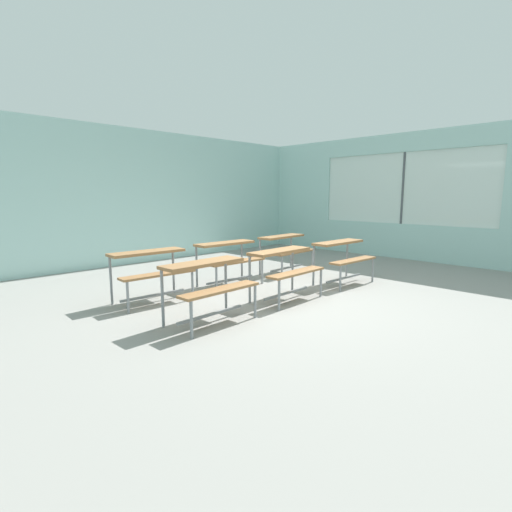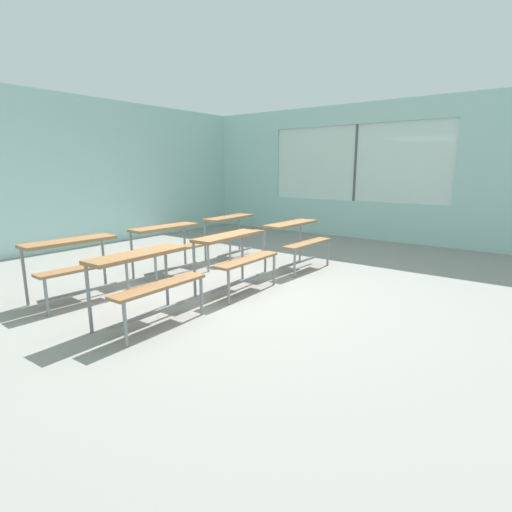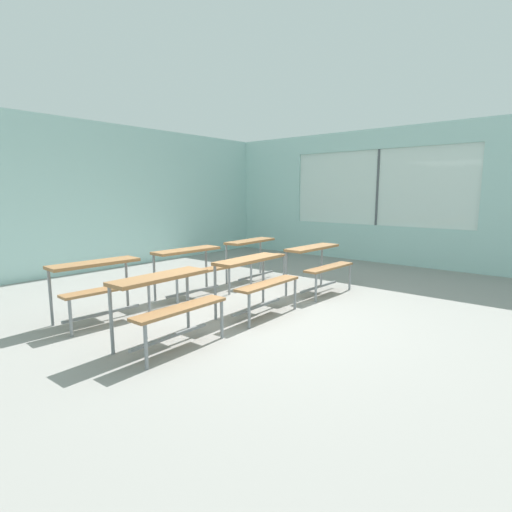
{
  "view_description": "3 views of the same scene",
  "coord_description": "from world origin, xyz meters",
  "px_view_note": "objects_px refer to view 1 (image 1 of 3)",
  "views": [
    {
      "loc": [
        -4.14,
        -3.64,
        1.55
      ],
      "look_at": [
        0.13,
        0.64,
        0.58
      ],
      "focal_mm": 26.95,
      "sensor_mm": 36.0,
      "label": 1
    },
    {
      "loc": [
        -3.8,
        -3.3,
        1.6
      ],
      "look_at": [
        0.42,
        -0.11,
        0.43
      ],
      "focal_mm": 28.0,
      "sensor_mm": 36.0,
      "label": 2
    },
    {
      "loc": [
        -3.8,
        -3.3,
        1.6
      ],
      "look_at": [
        0.5,
        0.32,
        0.7
      ],
      "focal_mm": 28.0,
      "sensor_mm": 36.0,
      "label": 3
    }
  ],
  "objects_px": {
    "desk_bench_r0c2": "(343,252)",
    "desk_bench_r1c0": "(151,264)",
    "desk_bench_r0c1": "(285,262)",
    "desk_bench_r0c0": "(209,277)",
    "desk_bench_r1c2": "(286,245)",
    "desk_bench_r1c1": "(229,253)"
  },
  "relations": [
    {
      "from": "desk_bench_r0c1",
      "to": "desk_bench_r1c0",
      "type": "height_order",
      "value": "same"
    },
    {
      "from": "desk_bench_r1c1",
      "to": "desk_bench_r0c2",
      "type": "bearing_deg",
      "value": -38.98
    },
    {
      "from": "desk_bench_r0c0",
      "to": "desk_bench_r1c1",
      "type": "distance_m",
      "value": 1.94
    },
    {
      "from": "desk_bench_r0c2",
      "to": "desk_bench_r1c2",
      "type": "relative_size",
      "value": 0.99
    },
    {
      "from": "desk_bench_r0c0",
      "to": "desk_bench_r1c0",
      "type": "height_order",
      "value": "same"
    },
    {
      "from": "desk_bench_r0c1",
      "to": "desk_bench_r0c2",
      "type": "bearing_deg",
      "value": -3.11
    },
    {
      "from": "desk_bench_r0c0",
      "to": "desk_bench_r0c1",
      "type": "bearing_deg",
      "value": -1.06
    },
    {
      "from": "desk_bench_r0c2",
      "to": "desk_bench_r1c0",
      "type": "relative_size",
      "value": 0.99
    },
    {
      "from": "desk_bench_r0c1",
      "to": "desk_bench_r1c1",
      "type": "xyz_separation_m",
      "value": [
        0.01,
        1.28,
        0.0
      ]
    },
    {
      "from": "desk_bench_r1c2",
      "to": "desk_bench_r0c0",
      "type": "bearing_deg",
      "value": -158.87
    },
    {
      "from": "desk_bench_r0c2",
      "to": "desk_bench_r1c0",
      "type": "xyz_separation_m",
      "value": [
        -2.98,
        1.32,
        0.0
      ]
    },
    {
      "from": "desk_bench_r0c0",
      "to": "desk_bench_r0c2",
      "type": "distance_m",
      "value": 2.95
    },
    {
      "from": "desk_bench_r1c0",
      "to": "desk_bench_r1c1",
      "type": "distance_m",
      "value": 1.48
    },
    {
      "from": "desk_bench_r0c2",
      "to": "desk_bench_r0c1",
      "type": "bearing_deg",
      "value": -179.29
    },
    {
      "from": "desk_bench_r0c2",
      "to": "desk_bench_r1c0",
      "type": "height_order",
      "value": "same"
    },
    {
      "from": "desk_bench_r0c2",
      "to": "desk_bench_r1c0",
      "type": "distance_m",
      "value": 3.26
    },
    {
      "from": "desk_bench_r0c0",
      "to": "desk_bench_r1c0",
      "type": "relative_size",
      "value": 0.99
    },
    {
      "from": "desk_bench_r0c1",
      "to": "desk_bench_r1c2",
      "type": "relative_size",
      "value": 0.99
    },
    {
      "from": "desk_bench_r1c0",
      "to": "desk_bench_r1c1",
      "type": "xyz_separation_m",
      "value": [
        1.48,
        -0.01,
        0.0
      ]
    },
    {
      "from": "desk_bench_r0c0",
      "to": "desk_bench_r1c2",
      "type": "xyz_separation_m",
      "value": [
        2.97,
        1.31,
        0.0
      ]
    },
    {
      "from": "desk_bench_r1c0",
      "to": "desk_bench_r1c1",
      "type": "height_order",
      "value": "same"
    },
    {
      "from": "desk_bench_r0c0",
      "to": "desk_bench_r0c2",
      "type": "xyz_separation_m",
      "value": [
        2.95,
        -0.02,
        0.0
      ]
    }
  ]
}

